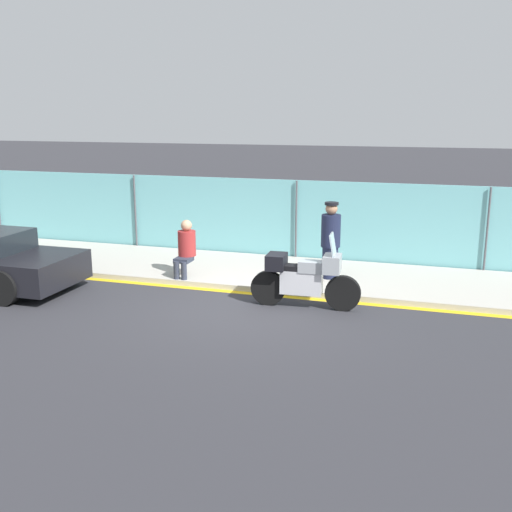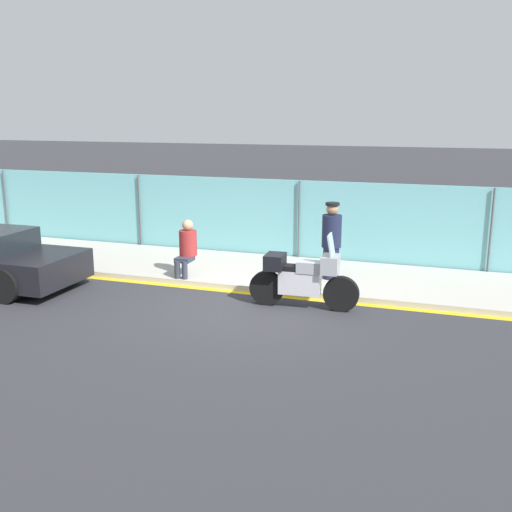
# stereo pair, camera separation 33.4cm
# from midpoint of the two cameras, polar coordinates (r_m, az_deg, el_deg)

# --- Properties ---
(ground_plane) EXTENTS (120.00, 120.00, 0.00)m
(ground_plane) POSITION_cam_midpoint_polar(r_m,az_deg,el_deg) (11.73, -1.67, -5.04)
(ground_plane) COLOR #2D2D33
(sidewalk) EXTENTS (33.81, 2.97, 0.12)m
(sidewalk) POSITION_cam_midpoint_polar(r_m,az_deg,el_deg) (14.04, 1.70, -1.65)
(sidewalk) COLOR #ADA89E
(sidewalk) RESTS_ON ground_plane
(curb_paint_stripe) EXTENTS (33.81, 0.18, 0.01)m
(curb_paint_stripe) POSITION_cam_midpoint_polar(r_m,az_deg,el_deg) (12.61, -0.23, -3.68)
(curb_paint_stripe) COLOR gold
(curb_paint_stripe) RESTS_ON ground_plane
(storefront_fence) EXTENTS (32.12, 0.17, 2.08)m
(storefront_fence) POSITION_cam_midpoint_polar(r_m,az_deg,el_deg) (15.32, 3.31, 3.35)
(storefront_fence) COLOR #6BB2B7
(storefront_fence) RESTS_ON ground_plane
(motorcycle) EXTENTS (2.17, 0.56, 1.50)m
(motorcycle) POSITION_cam_midpoint_polar(r_m,az_deg,el_deg) (11.65, 3.80, -2.05)
(motorcycle) COLOR black
(motorcycle) RESTS_ON ground_plane
(officer_standing) EXTENTS (0.43, 0.43, 1.71)m
(officer_standing) POSITION_cam_midpoint_polar(r_m,az_deg,el_deg) (13.31, 6.41, 1.52)
(officer_standing) COLOR #191E38
(officer_standing) RESTS_ON sidewalk
(person_seated_on_curb) EXTENTS (0.40, 0.67, 1.27)m
(person_seated_on_curb) POSITION_cam_midpoint_polar(r_m,az_deg,el_deg) (13.57, -7.40, 1.00)
(person_seated_on_curb) COLOR #2D3342
(person_seated_on_curb) RESTS_ON sidewalk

